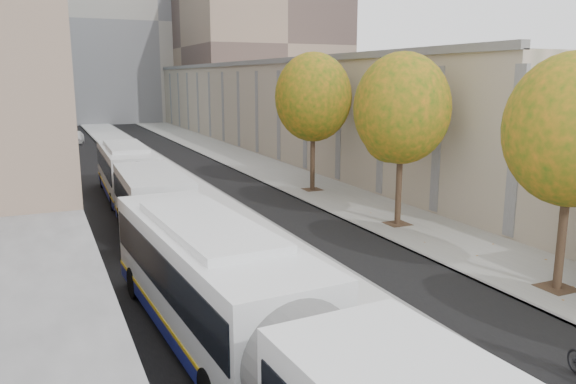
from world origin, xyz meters
TOP-DOWN VIEW (x-y plane):
  - bus_platform at (-3.88, 35.00)m, footprint 4.25×150.00m
  - sidewalk at (4.12, 35.00)m, footprint 4.75×150.00m
  - building_tan at (15.50, 64.00)m, footprint 18.00×92.00m
  - building_far_block at (6.00, 96.00)m, footprint 30.00×18.00m
  - tree_c at (3.60, 13.00)m, footprint 4.20×4.20m
  - tree_d at (3.60, 22.00)m, footprint 4.40×4.40m
  - tree_e at (3.60, 31.00)m, footprint 4.60×4.60m
  - bus_near at (-7.48, 10.44)m, footprint 3.74×18.19m
  - bus_far at (-7.13, 29.99)m, footprint 2.98×17.30m
  - distant_car at (-8.00, 63.88)m, footprint 2.18×4.11m

SIDE VIEW (x-z plane):
  - sidewalk at x=4.12m, z-range 0.00..0.08m
  - bus_platform at x=-3.88m, z-range 0.00..0.15m
  - distant_car at x=-8.00m, z-range 0.00..1.33m
  - bus_far at x=-7.13m, z-range 0.13..3.01m
  - bus_near at x=-7.48m, z-range 0.14..3.15m
  - building_tan at x=15.50m, z-range 0.00..8.00m
  - tree_c at x=3.60m, z-range 1.61..8.89m
  - tree_d at x=3.60m, z-range 1.67..9.27m
  - tree_e at x=3.60m, z-range 1.73..9.64m
  - building_far_block at x=6.00m, z-range 0.00..30.00m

